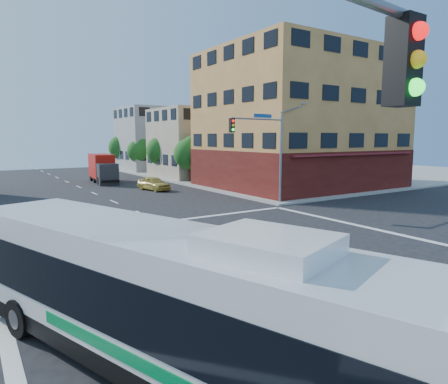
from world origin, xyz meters
TOP-DOWN VIEW (x-y plane):
  - ground at (0.00, 0.00)m, footprint 120.00×120.00m
  - sidewalk_ne at (35.00, 35.00)m, footprint 50.00×50.00m
  - corner_building_ne at (19.99, 18.48)m, footprint 18.10×15.44m
  - building_east_near at (16.98, 33.98)m, footprint 12.06×10.06m
  - building_east_far at (16.98, 47.98)m, footprint 12.06×10.06m
  - signal_mast_ne at (9.08, 10.62)m, footprint 7.91×1.13m
  - signal_mast_sw at (-9.08, -10.64)m, footprint 7.91×1.01m
  - street_tree_a at (11.90, 27.92)m, footprint 3.60×3.60m
  - street_tree_b at (11.90, 35.92)m, footprint 3.80×3.80m
  - street_tree_c at (11.90, 43.92)m, footprint 3.40×3.40m
  - street_tree_d at (11.90, 51.92)m, footprint 4.00×4.00m
  - transit_bus at (-6.74, -5.06)m, footprint 6.46×12.26m
  - box_truck at (3.44, 33.76)m, footprint 2.81×7.49m
  - parked_car at (5.65, 24.03)m, footprint 2.45×4.31m

SIDE VIEW (x-z plane):
  - ground at x=0.00m, z-range 0.00..0.00m
  - sidewalk_ne at x=35.00m, z-range 0.00..0.15m
  - parked_car at x=5.65m, z-range 0.00..1.38m
  - box_truck at x=3.44m, z-range -0.05..3.24m
  - transit_bus at x=-6.74m, z-range -0.04..3.54m
  - street_tree_c at x=11.90m, z-range 0.82..6.11m
  - street_tree_a at x=11.90m, z-range 0.83..6.35m
  - street_tree_b at x=11.90m, z-range 0.85..6.65m
  - street_tree_d at x=11.90m, z-range 0.87..6.90m
  - building_east_near at x=16.98m, z-range 0.01..9.01m
  - signal_mast_ne at x=9.08m, z-range 0.95..9.02m
  - signal_mast_sw at x=-9.08m, z-range 0.95..9.02m
  - building_east_far at x=16.98m, z-range 0.01..10.01m
  - corner_building_ne at x=19.99m, z-range -1.11..12.89m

